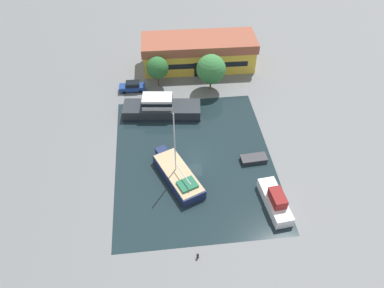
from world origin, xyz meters
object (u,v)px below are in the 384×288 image
object	(u,v)px
quay_tree_near_building	(157,68)
parked_car	(132,87)
motor_cruiser	(161,108)
quay_tree_by_water	(211,69)
sailboat_moored	(178,175)
small_dinghy	(254,159)
cabin_boat	(275,201)
warehouse_building	(199,52)

from	to	relation	value
quay_tree_near_building	parked_car	xyz separation A→B (m)	(-4.71, -1.08, -2.83)
motor_cruiser	quay_tree_by_water	bearing A→B (deg)	-50.20
parked_car	sailboat_moored	distance (m)	22.50
small_dinghy	cabin_boat	world-z (taller)	cabin_boat
warehouse_building	sailboat_moored	bearing A→B (deg)	-101.32
warehouse_building	parked_car	xyz separation A→B (m)	(-12.77, -6.92, -2.04)
quay_tree_by_water	quay_tree_near_building	bearing A→B (deg)	166.72
warehouse_building	cabin_boat	xyz separation A→B (m)	(5.60, -34.59, -1.94)
parked_car	sailboat_moored	bearing A→B (deg)	-162.38
quay_tree_near_building	cabin_boat	size ratio (longest dim) A/B	0.77
parked_car	small_dinghy	world-z (taller)	parked_car
warehouse_building	motor_cruiser	size ratio (longest dim) A/B	1.64
quay_tree_near_building	cabin_boat	bearing A→B (deg)	-64.59
warehouse_building	cabin_boat	distance (m)	35.09
quay_tree_near_building	small_dinghy	distance (m)	24.41
quay_tree_near_building	motor_cruiser	world-z (taller)	quay_tree_near_building
warehouse_building	quay_tree_by_water	size ratio (longest dim) A/B	3.20
quay_tree_by_water	small_dinghy	distance (m)	19.06
motor_cruiser	small_dinghy	size ratio (longest dim) A/B	3.36
quay_tree_near_building	motor_cruiser	size ratio (longest dim) A/B	0.43
warehouse_building	quay_tree_near_building	world-z (taller)	warehouse_building
warehouse_building	parked_car	size ratio (longest dim) A/B	4.71
quay_tree_near_building	small_dinghy	size ratio (longest dim) A/B	1.45
sailboat_moored	cabin_boat	size ratio (longest dim) A/B	1.52
quay_tree_by_water	parked_car	world-z (taller)	quay_tree_by_water
quay_tree_near_building	quay_tree_by_water	distance (m)	9.46
sailboat_moored	small_dinghy	bearing A→B (deg)	-11.77
quay_tree_by_water	motor_cruiser	distance (m)	11.35
warehouse_building	cabin_boat	world-z (taller)	warehouse_building
quay_tree_near_building	quay_tree_by_water	xyz separation A→B (m)	(9.19, -2.17, 0.45)
warehouse_building	quay_tree_by_water	world-z (taller)	quay_tree_by_water
quay_tree_by_water	cabin_boat	world-z (taller)	quay_tree_by_water
cabin_boat	quay_tree_by_water	bearing A→B (deg)	93.90
sailboat_moored	motor_cruiser	distance (m)	14.58
parked_car	motor_cruiser	xyz separation A→B (m)	(4.73, -7.12, 0.39)
warehouse_building	small_dinghy	world-z (taller)	warehouse_building
parked_car	sailboat_moored	size ratio (longest dim) A/B	0.41
parked_car	motor_cruiser	size ratio (longest dim) A/B	0.35
parked_car	quay_tree_near_building	bearing A→B (deg)	-75.70
motor_cruiser	parked_car	bearing A→B (deg)	40.09
parked_car	small_dinghy	distance (m)	26.17
quay_tree_near_building	sailboat_moored	size ratio (longest dim) A/B	0.50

